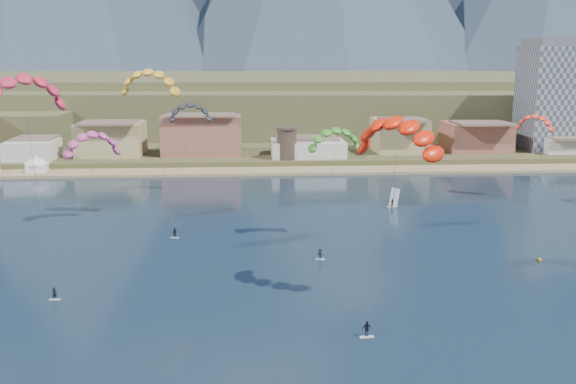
{
  "coord_description": "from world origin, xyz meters",
  "views": [
    {
      "loc": [
        -6.02,
        -60.77,
        29.17
      ],
      "look_at": [
        0.0,
        32.0,
        10.0
      ],
      "focal_mm": 41.36,
      "sensor_mm": 36.0,
      "label": 1
    }
  ],
  "objects_px": {
    "kitesurfer_green": "(335,137)",
    "kitesurfer_red": "(23,87)",
    "buoy": "(539,260)",
    "watchtower": "(287,143)",
    "kitesurfer_yellow": "(149,79)",
    "apartment_tower": "(558,95)",
    "windsurfer": "(393,201)",
    "kitesurfer_orange": "(398,131)"
  },
  "relations": [
    {
      "from": "windsurfer",
      "to": "buoy",
      "type": "distance_m",
      "value": 38.38
    },
    {
      "from": "kitesurfer_yellow",
      "to": "kitesurfer_orange",
      "type": "xyz_separation_m",
      "value": [
        33.33,
        -41.19,
        -4.47
      ]
    },
    {
      "from": "kitesurfer_red",
      "to": "kitesurfer_green",
      "type": "relative_size",
      "value": 1.44
    },
    {
      "from": "apartment_tower",
      "to": "watchtower",
      "type": "relative_size",
      "value": 3.72
    },
    {
      "from": "kitesurfer_red",
      "to": "kitesurfer_yellow",
      "type": "height_order",
      "value": "kitesurfer_red"
    },
    {
      "from": "apartment_tower",
      "to": "buoy",
      "type": "height_order",
      "value": "apartment_tower"
    },
    {
      "from": "kitesurfer_green",
      "to": "kitesurfer_red",
      "type": "bearing_deg",
      "value": -162.7
    },
    {
      "from": "kitesurfer_red",
      "to": "kitesurfer_yellow",
      "type": "distance_m",
      "value": 29.86
    },
    {
      "from": "apartment_tower",
      "to": "watchtower",
      "type": "distance_m",
      "value": 82.02
    },
    {
      "from": "buoy",
      "to": "kitesurfer_green",
      "type": "bearing_deg",
      "value": 158.15
    },
    {
      "from": "kitesurfer_orange",
      "to": "kitesurfer_green",
      "type": "height_order",
      "value": "kitesurfer_orange"
    },
    {
      "from": "kitesurfer_red",
      "to": "kitesurfer_green",
      "type": "bearing_deg",
      "value": 17.3
    },
    {
      "from": "windsurfer",
      "to": "buoy",
      "type": "relative_size",
      "value": 5.23
    },
    {
      "from": "apartment_tower",
      "to": "windsurfer",
      "type": "relative_size",
      "value": 8.66
    },
    {
      "from": "apartment_tower",
      "to": "windsurfer",
      "type": "height_order",
      "value": "apartment_tower"
    },
    {
      "from": "kitesurfer_yellow",
      "to": "buoy",
      "type": "distance_m",
      "value": 68.5
    },
    {
      "from": "windsurfer",
      "to": "kitesurfer_yellow",
      "type": "bearing_deg",
      "value": -166.97
    },
    {
      "from": "kitesurfer_yellow",
      "to": "buoy",
      "type": "bearing_deg",
      "value": -23.62
    },
    {
      "from": "watchtower",
      "to": "windsurfer",
      "type": "height_order",
      "value": "watchtower"
    },
    {
      "from": "watchtower",
      "to": "kitesurfer_orange",
      "type": "distance_m",
      "value": 102.22
    },
    {
      "from": "apartment_tower",
      "to": "watchtower",
      "type": "bearing_deg",
      "value": -170.07
    },
    {
      "from": "watchtower",
      "to": "kitesurfer_red",
      "type": "relative_size",
      "value": 0.3
    },
    {
      "from": "kitesurfer_yellow",
      "to": "windsurfer",
      "type": "bearing_deg",
      "value": 13.03
    },
    {
      "from": "watchtower",
      "to": "buoy",
      "type": "bearing_deg",
      "value": -69.87
    },
    {
      "from": "kitesurfer_yellow",
      "to": "buoy",
      "type": "relative_size",
      "value": 39.93
    },
    {
      "from": "kitesurfer_yellow",
      "to": "kitesurfer_green",
      "type": "height_order",
      "value": "kitesurfer_yellow"
    },
    {
      "from": "watchtower",
      "to": "kitesurfer_red",
      "type": "distance_m",
      "value": 97.37
    },
    {
      "from": "kitesurfer_yellow",
      "to": "windsurfer",
      "type": "distance_m",
      "value": 52.01
    },
    {
      "from": "watchtower",
      "to": "buoy",
      "type": "relative_size",
      "value": 12.16
    },
    {
      "from": "kitesurfer_green",
      "to": "windsurfer",
      "type": "relative_size",
      "value": 5.31
    },
    {
      "from": "kitesurfer_red",
      "to": "watchtower",
      "type": "bearing_deg",
      "value": 65.69
    },
    {
      "from": "kitesurfer_red",
      "to": "kitesurfer_green",
      "type": "height_order",
      "value": "kitesurfer_red"
    },
    {
      "from": "kitesurfer_yellow",
      "to": "kitesurfer_green",
      "type": "xyz_separation_m",
      "value": [
        29.9,
        -14.12,
        -8.38
      ]
    },
    {
      "from": "apartment_tower",
      "to": "windsurfer",
      "type": "bearing_deg",
      "value": -134.44
    },
    {
      "from": "windsurfer",
      "to": "buoy",
      "type": "bearing_deg",
      "value": -69.43
    },
    {
      "from": "kitesurfer_red",
      "to": "buoy",
      "type": "xyz_separation_m",
      "value": [
        70.6,
        1.71,
        -25.13
      ]
    },
    {
      "from": "kitesurfer_red",
      "to": "buoy",
      "type": "height_order",
      "value": "kitesurfer_red"
    },
    {
      "from": "apartment_tower",
      "to": "kitesurfer_yellow",
      "type": "xyz_separation_m",
      "value": [
        -107.09,
        -73.81,
        7.48
      ]
    },
    {
      "from": "kitesurfer_red",
      "to": "kitesurfer_orange",
      "type": "relative_size",
      "value": 1.18
    },
    {
      "from": "kitesurfer_red",
      "to": "kitesurfer_orange",
      "type": "xyz_separation_m",
      "value": [
        45.56,
        -13.95,
        -4.42
      ]
    },
    {
      "from": "kitesurfer_orange",
      "to": "windsurfer",
      "type": "height_order",
      "value": "kitesurfer_orange"
    },
    {
      "from": "kitesurfer_orange",
      "to": "buoy",
      "type": "xyz_separation_m",
      "value": [
        25.04,
        15.66,
        -20.71
      ]
    }
  ]
}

